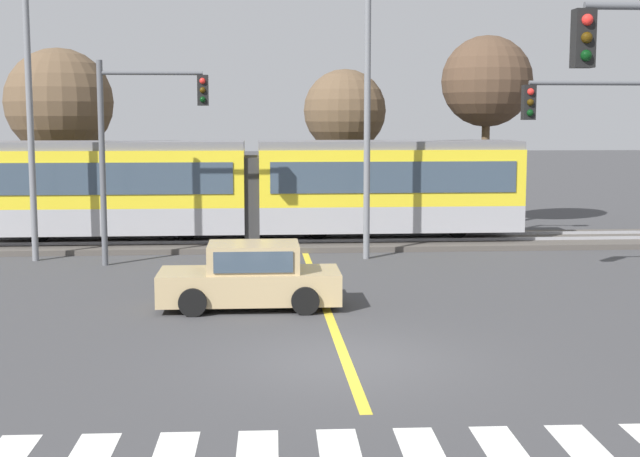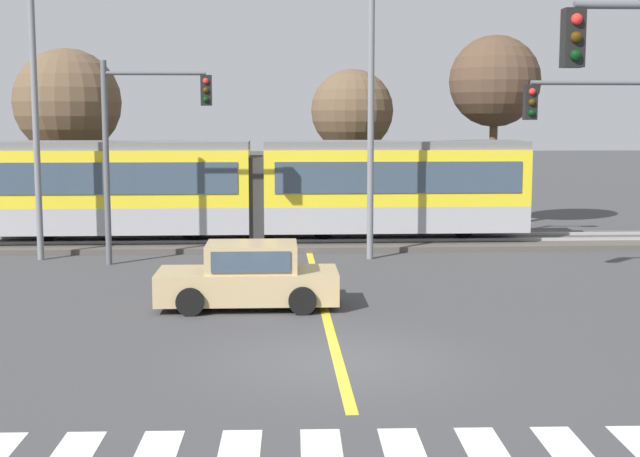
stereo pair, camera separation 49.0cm
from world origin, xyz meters
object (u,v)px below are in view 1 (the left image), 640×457
at_px(street_lamp_centre, 373,84).
at_px(bare_tree_far_east, 487,82).
at_px(traffic_light_far_left, 138,131).
at_px(street_lamp_west, 35,94).
at_px(sedan_crossing, 250,278).
at_px(bare_tree_east, 345,111).
at_px(light_rail_tram, 252,186).
at_px(traffic_light_mid_right, 622,139).
at_px(bare_tree_west, 59,103).

distance_m(street_lamp_centre, bare_tree_far_east, 9.39).
bearing_deg(traffic_light_far_left, street_lamp_west, 161.92).
distance_m(traffic_light_far_left, street_lamp_west, 3.51).
bearing_deg(bare_tree_far_east, street_lamp_west, -155.53).
relative_size(sedan_crossing, street_lamp_west, 0.47).
xyz_separation_m(sedan_crossing, street_lamp_centre, (3.79, 6.97, 4.74)).
xyz_separation_m(bare_tree_east, bare_tree_far_east, (5.52, -1.20, 1.14)).
relative_size(light_rail_tram, bare_tree_far_east, 2.43).
bearing_deg(traffic_light_mid_right, street_lamp_west, 162.81).
xyz_separation_m(street_lamp_west, bare_tree_east, (10.30, 8.40, -0.45)).
bearing_deg(bare_tree_east, sedan_crossing, -103.62).
xyz_separation_m(light_rail_tram, bare_tree_west, (-7.35, 4.41, 2.93)).
bearing_deg(sedan_crossing, bare_tree_far_east, 57.30).
relative_size(street_lamp_west, street_lamp_centre, 0.93).
bearing_deg(light_rail_tram, bare_tree_east, 55.74).
xyz_separation_m(street_lamp_west, bare_tree_west, (-0.83, 7.25, -0.13)).
bearing_deg(bare_tree_west, street_lamp_centre, -34.45).
xyz_separation_m(traffic_light_mid_right, street_lamp_west, (-16.26, 5.03, 1.24)).
bearing_deg(bare_tree_east, traffic_light_mid_right, -66.09).
relative_size(street_lamp_west, bare_tree_far_east, 1.19).
bearing_deg(bare_tree_east, bare_tree_west, -174.11).
height_order(light_rail_tram, bare_tree_east, bare_tree_east).
relative_size(light_rail_tram, street_lamp_centre, 1.91).
distance_m(bare_tree_west, bare_tree_far_east, 16.68).
relative_size(light_rail_tram, sedan_crossing, 4.39).
bearing_deg(street_lamp_west, bare_tree_east, 39.19).
distance_m(sedan_crossing, traffic_light_mid_right, 10.52).
bearing_deg(traffic_light_mid_right, bare_tree_east, 113.91).
relative_size(traffic_light_mid_right, bare_tree_far_east, 0.77).
distance_m(traffic_light_mid_right, bare_tree_west, 21.07).
xyz_separation_m(traffic_light_far_left, bare_tree_far_east, (12.65, 8.24, 1.78)).
distance_m(traffic_light_mid_right, bare_tree_east, 14.71).
distance_m(street_lamp_west, bare_tree_west, 7.30).
bearing_deg(traffic_light_far_left, bare_tree_west, 115.80).
distance_m(street_lamp_west, bare_tree_far_east, 17.40).
bearing_deg(traffic_light_far_left, traffic_light_mid_right, -16.98).
xyz_separation_m(street_lamp_centre, bare_tree_east, (0.02, 8.77, -0.79)).
bearing_deg(light_rail_tram, bare_tree_west, 149.07).
height_order(light_rail_tram, bare_tree_far_east, bare_tree_far_east).
xyz_separation_m(traffic_light_mid_right, bare_tree_west, (-17.09, 12.28, 1.11)).
xyz_separation_m(traffic_light_mid_right, street_lamp_centre, (-5.98, 4.66, 1.58)).
xyz_separation_m(sedan_crossing, street_lamp_west, (-6.49, 7.34, 4.40)).
height_order(traffic_light_far_left, bare_tree_west, bare_tree_west).
height_order(traffic_light_mid_right, street_lamp_centre, street_lamp_centre).
bearing_deg(street_lamp_west, sedan_crossing, -48.51).
height_order(street_lamp_west, bare_tree_west, street_lamp_west).
height_order(traffic_light_mid_right, bare_tree_east, bare_tree_east).
bearing_deg(traffic_light_far_left, street_lamp_centre, 5.34).
distance_m(light_rail_tram, street_lamp_west, 7.74).
bearing_deg(bare_tree_far_east, traffic_light_far_left, -146.93).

